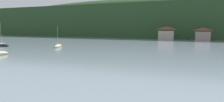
# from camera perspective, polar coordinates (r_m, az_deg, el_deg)

# --- Properties ---
(wooded_hillside) EXTENTS (352.00, 47.63, 34.55)m
(wooded_hillside) POSITION_cam_1_polar(r_m,az_deg,el_deg) (118.77, 9.99, 7.87)
(wooded_hillside) COLOR #264223
(wooded_hillside) RESTS_ON ground_plane
(shore_building_west) EXTENTS (6.37, 3.86, 5.71)m
(shore_building_west) POSITION_cam_1_polar(r_m,az_deg,el_deg) (83.55, 15.62, 4.99)
(shore_building_west) COLOR gray
(shore_building_west) RESTS_ON ground_plane
(shore_building_westcentral) EXTENTS (5.60, 3.23, 5.19)m
(shore_building_westcentral) POSITION_cam_1_polar(r_m,az_deg,el_deg) (82.91, 25.07, 4.39)
(shore_building_westcentral) COLOR gray
(shore_building_westcentral) RESTS_ON ground_plane
(sailboat_far_1) EXTENTS (5.44, 1.83, 7.29)m
(sailboat_far_1) POSITION_cam_1_polar(r_m,az_deg,el_deg) (63.83, -29.65, 1.45)
(sailboat_far_1) COLOR black
(sailboat_far_1) RESTS_ON ground_plane
(sailboat_far_2) EXTENTS (2.58, 4.55, 6.01)m
(sailboat_far_2) POSITION_cam_1_polar(r_m,az_deg,el_deg) (54.86, -15.54, 1.33)
(sailboat_far_2) COLOR #CCBC8E
(sailboat_far_2) RESTS_ON ground_plane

